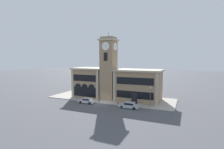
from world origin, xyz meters
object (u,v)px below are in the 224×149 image
Objects in this scene: parked_car_mid at (129,105)px; fire_hydrant at (118,103)px; street_lamp at (150,94)px; bollard at (99,100)px; parked_car_near at (87,101)px.

parked_car_mid reaches higher than fire_hydrant.
street_lamp reaches higher than fire_hydrant.
fire_hydrant is (5.30, 0.11, -0.10)m from bollard.
parked_car_near reaches higher than bollard.
parked_car_mid is 4.59× the size of bollard.
fire_hydrant is (-3.49, 1.66, -0.18)m from parked_car_mid.
parked_car_near is 0.91× the size of street_lamp.
street_lamp is 5.63× the size of fire_hydrant.
parked_car_mid is 3.87m from fire_hydrant.
parked_car_near is at bearing -0.66° from parked_car_mid.
street_lamp is (4.55, 1.72, 2.69)m from parked_car_mid.
parked_car_mid is 8.92m from bollard.
street_lamp reaches higher than bollard.
street_lamp is 13.62m from bollard.
parked_car_near reaches higher than fire_hydrant.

